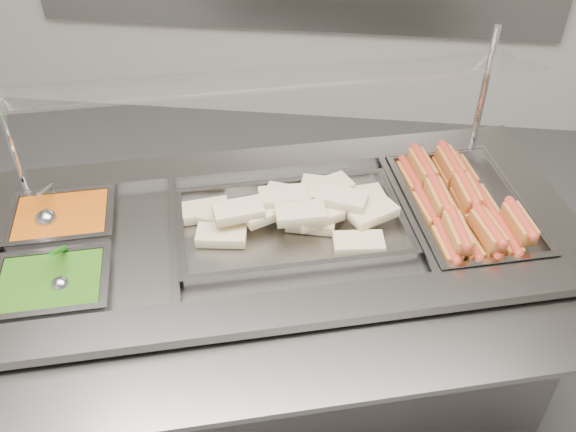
# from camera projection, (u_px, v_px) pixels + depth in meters

# --- Properties ---
(steam_counter) EXTENTS (2.01, 1.30, 0.89)m
(steam_counter) POSITION_uv_depth(u_px,v_px,m) (274.00, 320.00, 2.24)
(steam_counter) COLOR gray
(steam_counter) RESTS_ON ground
(tray_rail) EXTENTS (1.78, 0.82, 0.05)m
(tray_rail) POSITION_uv_depth(u_px,v_px,m) (302.00, 368.00, 1.60)
(tray_rail) COLOR gray
(tray_rail) RESTS_ON steam_counter
(sneeze_guard) EXTENTS (1.65, 0.72, 0.44)m
(sneeze_guard) POSITION_uv_depth(u_px,v_px,m) (259.00, 83.00, 1.88)
(sneeze_guard) COLOR silver
(sneeze_guard) RESTS_ON steam_counter
(pan_hotdogs) EXTENTS (0.47, 0.62, 0.10)m
(pan_hotdogs) POSITION_uv_depth(u_px,v_px,m) (463.00, 213.00, 2.06)
(pan_hotdogs) COLOR gray
(pan_hotdogs) RESTS_ON steam_counter
(pan_wraps) EXTENTS (0.76, 0.56, 0.07)m
(pan_wraps) POSITION_uv_depth(u_px,v_px,m) (291.00, 228.00, 1.98)
(pan_wraps) COLOR gray
(pan_wraps) RESTS_ON steam_counter
(pan_beans) EXTENTS (0.35, 0.31, 0.10)m
(pan_beans) POSITION_uv_depth(u_px,v_px,m) (64.00, 225.00, 2.01)
(pan_beans) COLOR gray
(pan_beans) RESTS_ON steam_counter
(pan_peas) EXTENTS (0.35, 0.31, 0.10)m
(pan_peas) POSITION_uv_depth(u_px,v_px,m) (54.00, 291.00, 1.79)
(pan_peas) COLOR gray
(pan_peas) RESTS_ON steam_counter
(hotdogs_in_buns) EXTENTS (0.40, 0.55, 0.12)m
(hotdogs_in_buns) POSITION_uv_depth(u_px,v_px,m) (458.00, 203.00, 2.01)
(hotdogs_in_buns) COLOR #B05A25
(hotdogs_in_buns) RESTS_ON pan_hotdogs
(tortilla_wraps) EXTENTS (0.69, 0.35, 0.10)m
(tortilla_wraps) POSITION_uv_depth(u_px,v_px,m) (294.00, 209.00, 1.98)
(tortilla_wraps) COLOR #D0B78B
(tortilla_wraps) RESTS_ON pan_wraps
(ladle) EXTENTS (0.08, 0.19, 0.14)m
(ladle) POSITION_uv_depth(u_px,v_px,m) (47.00, 218.00, 1.96)
(ladle) COLOR silver
(ladle) RESTS_ON pan_beans
(serving_spoon) EXTENTS (0.08, 0.17, 0.14)m
(serving_spoon) POSITION_uv_depth(u_px,v_px,m) (60.00, 279.00, 1.76)
(serving_spoon) COLOR silver
(serving_spoon) RESTS_ON pan_peas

